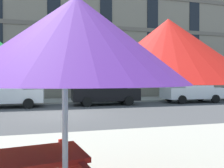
{
  "coord_description": "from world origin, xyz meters",
  "views": [
    {
      "loc": [
        -0.39,
        -11.41,
        1.65
      ],
      "look_at": [
        3.54,
        3.2,
        1.4
      ],
      "focal_mm": 37.28,
      "sensor_mm": 36.0,
      "label": 1
    }
  ],
  "objects_px": {
    "sedan_white_midblock": "(192,90)",
    "street_tree_middle": "(96,59)",
    "sedan_black": "(106,91)",
    "patio_umbrella": "(65,57)",
    "street_tree_right": "(182,56)",
    "sedan_white": "(5,92)"
  },
  "relations": [
    {
      "from": "sedan_white_midblock",
      "to": "street_tree_middle",
      "type": "distance_m",
      "value": 7.73
    },
    {
      "from": "sedan_black",
      "to": "patio_umbrella",
      "type": "distance_m",
      "value": 13.21
    },
    {
      "from": "sedan_white_midblock",
      "to": "patio_umbrella",
      "type": "distance_m",
      "value": 16.27
    },
    {
      "from": "street_tree_middle",
      "to": "street_tree_right",
      "type": "xyz_separation_m",
      "value": [
        7.92,
        0.4,
        0.43
      ]
    },
    {
      "from": "sedan_white_midblock",
      "to": "patio_umbrella",
      "type": "height_order",
      "value": "patio_umbrella"
    },
    {
      "from": "sedan_white",
      "to": "street_tree_middle",
      "type": "bearing_deg",
      "value": 26.12
    },
    {
      "from": "sedan_white_midblock",
      "to": "street_tree_middle",
      "type": "relative_size",
      "value": 0.93
    },
    {
      "from": "sedan_black",
      "to": "street_tree_middle",
      "type": "xyz_separation_m",
      "value": [
        -0.07,
        3.04,
        2.41
      ]
    },
    {
      "from": "sedan_black",
      "to": "sedan_white",
      "type": "bearing_deg",
      "value": 180.0
    },
    {
      "from": "street_tree_middle",
      "to": "street_tree_right",
      "type": "height_order",
      "value": "street_tree_right"
    },
    {
      "from": "sedan_white_midblock",
      "to": "street_tree_right",
      "type": "distance_m",
      "value": 4.63
    },
    {
      "from": "street_tree_middle",
      "to": "street_tree_right",
      "type": "relative_size",
      "value": 0.88
    },
    {
      "from": "sedan_white_midblock",
      "to": "patio_umbrella",
      "type": "relative_size",
      "value": 1.29
    },
    {
      "from": "sedan_white",
      "to": "street_tree_right",
      "type": "bearing_deg",
      "value": 13.69
    },
    {
      "from": "sedan_white",
      "to": "patio_umbrella",
      "type": "height_order",
      "value": "patio_umbrella"
    },
    {
      "from": "sedan_white",
      "to": "street_tree_middle",
      "type": "height_order",
      "value": "street_tree_middle"
    },
    {
      "from": "street_tree_right",
      "to": "sedan_white_midblock",
      "type": "bearing_deg",
      "value": -109.83
    },
    {
      "from": "sedan_black",
      "to": "sedan_white_midblock",
      "type": "distance_m",
      "value": 6.61
    },
    {
      "from": "sedan_white",
      "to": "street_tree_right",
      "type": "distance_m",
      "value": 14.8
    },
    {
      "from": "sedan_white",
      "to": "street_tree_right",
      "type": "xyz_separation_m",
      "value": [
        14.12,
        3.44,
        2.85
      ]
    },
    {
      "from": "sedan_white_midblock",
      "to": "patio_umbrella",
      "type": "xyz_separation_m",
      "value": [
        -10.12,
        -12.7,
        0.94
      ]
    },
    {
      "from": "sedan_white_midblock",
      "to": "street_tree_right",
      "type": "height_order",
      "value": "street_tree_right"
    }
  ]
}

